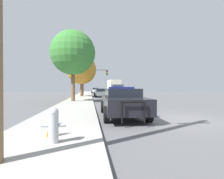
# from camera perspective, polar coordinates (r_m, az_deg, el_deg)

# --- Properties ---
(ground_plane) EXTENTS (110.00, 110.00, 0.00)m
(ground_plane) POSITION_cam_1_polar(r_m,az_deg,el_deg) (8.79, 19.81, -9.15)
(ground_plane) COLOR #565659
(sidewalk_left) EXTENTS (3.00, 110.00, 0.13)m
(sidewalk_left) POSITION_cam_1_polar(r_m,az_deg,el_deg) (7.92, -15.75, -9.73)
(sidewalk_left) COLOR #A3A099
(sidewalk_left) RESTS_ON ground_plane
(police_car) EXTENTS (2.17, 5.12, 1.53)m
(police_car) POSITION_cam_1_polar(r_m,az_deg,el_deg) (9.04, 3.33, -3.84)
(police_car) COLOR black
(police_car) RESTS_ON ground_plane
(fire_hydrant) EXTENTS (0.58, 0.25, 0.87)m
(fire_hydrant) POSITION_cam_1_polar(r_m,az_deg,el_deg) (4.59, -18.56, -10.60)
(fire_hydrant) COLOR #B7BCC1
(fire_hydrant) RESTS_ON sidewalk_left
(traffic_light) EXTENTS (4.42, 0.35, 4.65)m
(traffic_light) POSITION_cam_1_polar(r_m,az_deg,el_deg) (31.04, -5.95, 4.30)
(traffic_light) COLOR #424247
(traffic_light) RESTS_ON sidewalk_left
(car_background_distant) EXTENTS (2.02, 4.18, 1.42)m
(car_background_distant) POSITION_cam_1_polar(r_m,az_deg,el_deg) (50.74, -5.60, -0.22)
(car_background_distant) COLOR silver
(car_background_distant) RESTS_ON ground_plane
(car_background_oncoming) EXTENTS (1.97, 4.04, 1.37)m
(car_background_oncoming) POSITION_cam_1_polar(r_m,az_deg,el_deg) (36.35, 1.82, -0.56)
(car_background_oncoming) COLOR silver
(car_background_oncoming) RESTS_ON ground_plane
(car_background_midblock) EXTENTS (2.14, 4.09, 1.34)m
(car_background_midblock) POSITION_cam_1_polar(r_m,az_deg,el_deg) (27.36, -3.71, -0.98)
(car_background_midblock) COLOR slate
(car_background_midblock) RESTS_ON ground_plane
(box_truck) EXTENTS (3.00, 7.18, 3.30)m
(box_truck) POSITION_cam_1_polar(r_m,az_deg,el_deg) (41.28, 0.82, 0.98)
(box_truck) COLOR #333856
(box_truck) RESTS_ON ground_plane
(tree_sidewalk_near) EXTENTS (4.48, 4.48, 7.11)m
(tree_sidewalk_near) POSITION_cam_1_polar(r_m,az_deg,el_deg) (18.32, -12.63, 11.61)
(tree_sidewalk_near) COLOR brown
(tree_sidewalk_near) RESTS_ON sidewalk_left
(tree_sidewalk_mid) EXTENTS (4.63, 4.63, 6.52)m
(tree_sidewalk_mid) POSITION_cam_1_polar(r_m,az_deg,el_deg) (28.11, -9.93, 6.40)
(tree_sidewalk_mid) COLOR brown
(tree_sidewalk_mid) RESTS_ON sidewalk_left
(traffic_cone) EXTENTS (0.32, 0.32, 0.69)m
(traffic_cone) POSITION_cam_1_polar(r_m,az_deg,el_deg) (5.25, -18.91, -10.47)
(traffic_cone) COLOR orange
(traffic_cone) RESTS_ON sidewalk_left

